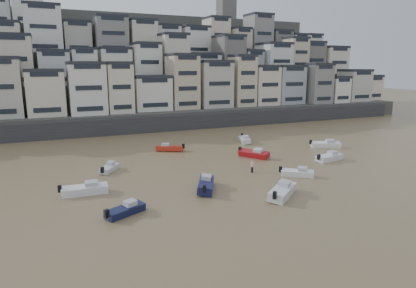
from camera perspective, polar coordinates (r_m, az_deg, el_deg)
name	(u,v)px	position (r m, az deg, el deg)	size (l,w,h in m)	color
harbor_wall	(155,124)	(85.02, -8.17, 3.09)	(140.00, 3.00, 3.50)	#38383A
hillside	(135,71)	(123.86, -11.24, 10.95)	(141.04, 66.00, 50.00)	#4C4C47
boat_a	(282,190)	(43.22, 11.36, -6.89)	(6.17, 2.02, 1.68)	silver
boat_b	(297,172)	(51.45, 13.58, -4.17)	(4.71, 1.54, 1.28)	white
boat_c	(206,183)	(44.69, -0.33, -6.05)	(5.95, 1.95, 1.62)	#151842
boat_d	(329,156)	(61.16, 18.16, -1.79)	(5.44, 1.78, 1.48)	silver
boat_e	(254,153)	(60.68, 7.07, -1.38)	(5.46, 1.79, 1.49)	maroon
boat_f	(109,167)	(54.17, -14.95, -3.47)	(4.46, 1.46, 1.22)	silver
boat_g	(326,143)	(70.75, 17.65, 0.08)	(5.74, 1.88, 1.57)	white
boat_h	(170,147)	(65.20, -5.93, -0.46)	(5.15, 1.68, 1.40)	#AE2615
boat_i	(245,139)	(72.36, 5.64, 0.80)	(5.33, 1.75, 1.45)	silver
boat_j	(125,209)	(38.42, -12.62, -9.70)	(4.64, 1.52, 1.26)	#12173A
boat_k	(85,188)	(45.46, -18.45, -6.43)	(5.66, 1.85, 1.54)	silver
person_pink	(252,166)	(52.14, 6.82, -3.44)	(0.44, 0.44, 1.74)	#DFA99D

